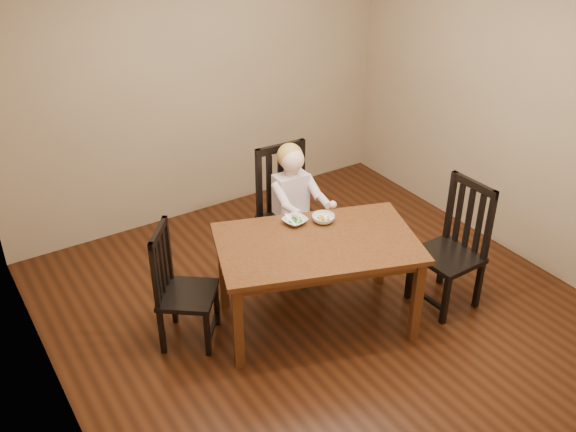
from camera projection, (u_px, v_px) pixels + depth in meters
room at (322, 156)px, 4.53m from camera, size 4.01×4.01×2.71m
dining_table at (317, 251)px, 4.75m from camera, size 1.68×1.32×0.73m
chair_child at (289, 213)px, 5.48m from camera, size 0.50×0.48×1.12m
chair_left at (181, 289)px, 4.67m from camera, size 0.56×0.57×0.95m
chair_right at (453, 248)px, 5.05m from camera, size 0.45×0.47×1.06m
toddler at (292, 198)px, 5.35m from camera, size 0.39×0.48×0.64m
bowl_peas at (295, 221)px, 4.92m from camera, size 0.21×0.21×0.04m
bowl_veg at (323, 219)px, 4.94m from camera, size 0.23×0.23×0.05m
fork at (291, 220)px, 4.88m from camera, size 0.03×0.13×0.05m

